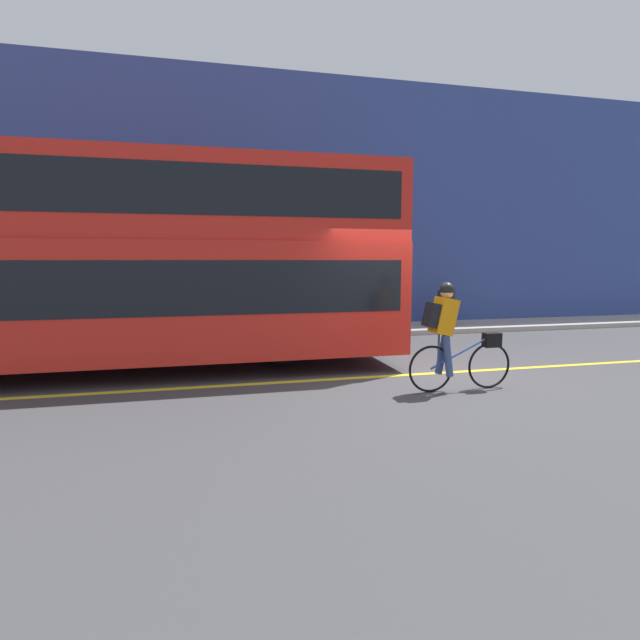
% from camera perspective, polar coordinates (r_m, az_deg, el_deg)
% --- Properties ---
extents(ground_plane, '(80.00, 80.00, 0.00)m').
position_cam_1_polar(ground_plane, '(8.69, 9.78, -6.41)').
color(ground_plane, '#424244').
extents(road_center_line, '(50.00, 0.14, 0.01)m').
position_cam_1_polar(road_center_line, '(8.79, 9.48, -6.22)').
color(road_center_line, yellow).
rests_on(road_center_line, ground_plane).
extents(sidewalk_curb, '(60.00, 1.79, 0.13)m').
position_cam_1_polar(sidewalk_curb, '(13.48, 0.97, -1.28)').
color(sidewalk_curb, '#A8A399').
rests_on(sidewalk_curb, ground_plane).
extents(building_facade, '(60.00, 0.30, 7.02)m').
position_cam_1_polar(building_facade, '(14.44, -0.09, 12.98)').
color(building_facade, '#33478C').
rests_on(building_facade, ground_plane).
extents(bus, '(10.48, 2.60, 3.70)m').
position_cam_1_polar(bus, '(9.44, -23.94, 6.84)').
color(bus, black).
rests_on(bus, ground_plane).
extents(cyclist_on_bike, '(1.70, 0.32, 1.66)m').
position_cam_1_polar(cyclist_on_bike, '(7.75, 14.74, -1.46)').
color(cyclist_on_bike, black).
rests_on(cyclist_on_bike, ground_plane).
extents(trash_bin, '(0.49, 0.49, 0.99)m').
position_cam_1_polar(trash_bin, '(14.59, 14.20, 1.36)').
color(trash_bin, '#262628').
rests_on(trash_bin, sidewalk_curb).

